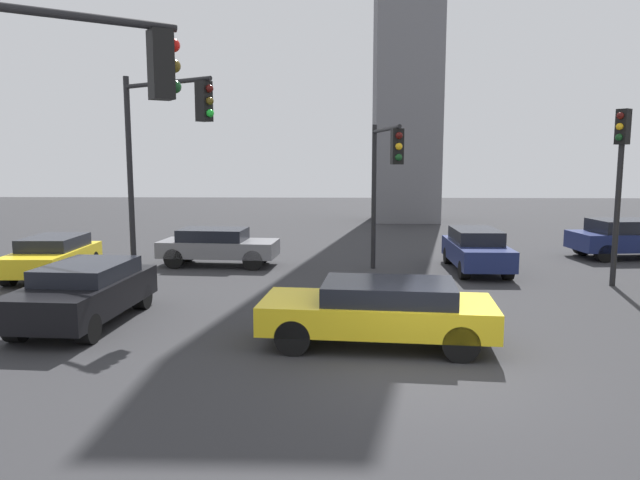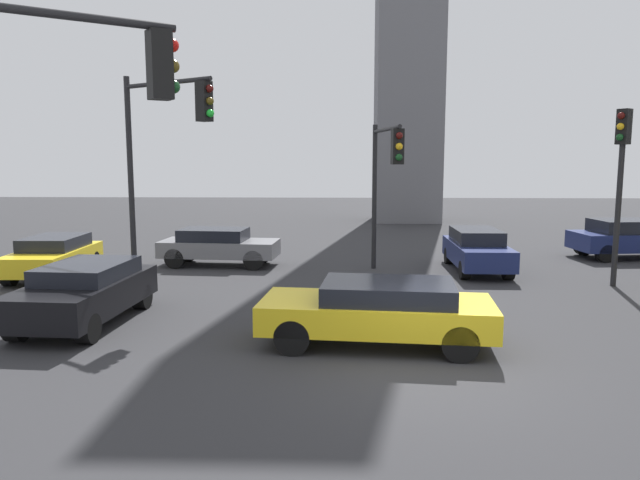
{
  "view_description": "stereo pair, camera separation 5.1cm",
  "coord_description": "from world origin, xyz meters",
  "px_view_note": "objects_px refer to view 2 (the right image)",
  "views": [
    {
      "loc": [
        -1.45,
        -10.0,
        3.74
      ],
      "look_at": [
        -1.86,
        4.62,
        1.72
      ],
      "focal_mm": 33.31,
      "sensor_mm": 36.0,
      "label": 1
    },
    {
      "loc": [
        -1.4,
        -10.0,
        3.74
      ],
      "look_at": [
        -1.86,
        4.62,
        1.72
      ],
      "focal_mm": 33.31,
      "sensor_mm": 36.0,
      "label": 2
    }
  ],
  "objects_px": {
    "traffic_light_0": "(38,124)",
    "car_1": "(85,291)",
    "traffic_light_2": "(385,167)",
    "car_5": "(218,246)",
    "car_4": "(379,310)",
    "car_2": "(630,238)",
    "traffic_light_4": "(163,140)",
    "car_6": "(54,255)",
    "traffic_light_1": "(621,164)",
    "car_0": "(477,249)"
  },
  "relations": [
    {
      "from": "traffic_light_0",
      "to": "car_1",
      "type": "distance_m",
      "value": 6.36
    },
    {
      "from": "traffic_light_4",
      "to": "car_0",
      "type": "xyz_separation_m",
      "value": [
        9.35,
        3.7,
        -3.49
      ]
    },
    {
      "from": "traffic_light_0",
      "to": "car_5",
      "type": "bearing_deg",
      "value": 56.33
    },
    {
      "from": "car_4",
      "to": "car_6",
      "type": "xyz_separation_m",
      "value": [
        -9.86,
        6.65,
        -0.03
      ]
    },
    {
      "from": "car_1",
      "to": "car_2",
      "type": "xyz_separation_m",
      "value": [
        16.74,
        9.43,
        0.03
      ]
    },
    {
      "from": "car_4",
      "to": "traffic_light_1",
      "type": "bearing_deg",
      "value": -135.93
    },
    {
      "from": "traffic_light_1",
      "to": "traffic_light_0",
      "type": "bearing_deg",
      "value": -1.29
    },
    {
      "from": "car_6",
      "to": "traffic_light_1",
      "type": "bearing_deg",
      "value": 85.33
    },
    {
      "from": "traffic_light_0",
      "to": "car_4",
      "type": "height_order",
      "value": "traffic_light_0"
    },
    {
      "from": "car_5",
      "to": "traffic_light_4",
      "type": "bearing_deg",
      "value": -91.83
    },
    {
      "from": "traffic_light_2",
      "to": "car_6",
      "type": "height_order",
      "value": "traffic_light_2"
    },
    {
      "from": "traffic_light_1",
      "to": "traffic_light_2",
      "type": "bearing_deg",
      "value": -48.06
    },
    {
      "from": "traffic_light_2",
      "to": "car_6",
      "type": "relative_size",
      "value": 1.23
    },
    {
      "from": "car_1",
      "to": "car_5",
      "type": "height_order",
      "value": "car_1"
    },
    {
      "from": "traffic_light_2",
      "to": "car_0",
      "type": "bearing_deg",
      "value": 102.78
    },
    {
      "from": "traffic_light_1",
      "to": "traffic_light_4",
      "type": "xyz_separation_m",
      "value": [
        -12.83,
        -1.43,
        0.64
      ]
    },
    {
      "from": "traffic_light_2",
      "to": "traffic_light_4",
      "type": "xyz_separation_m",
      "value": [
        -6.17,
        -2.47,
        0.75
      ]
    },
    {
      "from": "car_0",
      "to": "car_2",
      "type": "xyz_separation_m",
      "value": [
        6.36,
        2.77,
        0.04
      ]
    },
    {
      "from": "car_0",
      "to": "car_2",
      "type": "height_order",
      "value": "car_2"
    },
    {
      "from": "car_0",
      "to": "traffic_light_1",
      "type": "bearing_deg",
      "value": 57.4
    },
    {
      "from": "traffic_light_4",
      "to": "car_1",
      "type": "xyz_separation_m",
      "value": [
        -1.03,
        -2.96,
        -3.48
      ]
    },
    {
      "from": "car_4",
      "to": "traffic_light_0",
      "type": "bearing_deg",
      "value": 42.27
    },
    {
      "from": "car_0",
      "to": "car_1",
      "type": "relative_size",
      "value": 0.96
    },
    {
      "from": "traffic_light_2",
      "to": "car_5",
      "type": "bearing_deg",
      "value": -117.28
    },
    {
      "from": "car_6",
      "to": "traffic_light_4",
      "type": "bearing_deg",
      "value": 60.26
    },
    {
      "from": "traffic_light_0",
      "to": "traffic_light_4",
      "type": "distance_m",
      "value": 8.05
    },
    {
      "from": "traffic_light_0",
      "to": "traffic_light_2",
      "type": "height_order",
      "value": "traffic_light_0"
    },
    {
      "from": "car_2",
      "to": "car_4",
      "type": "xyz_separation_m",
      "value": [
        -10.15,
        -10.84,
        -0.05
      ]
    },
    {
      "from": "car_4",
      "to": "car_2",
      "type": "bearing_deg",
      "value": -127.62
    },
    {
      "from": "car_2",
      "to": "traffic_light_2",
      "type": "bearing_deg",
      "value": -163.13
    },
    {
      "from": "car_6",
      "to": "traffic_light_2",
      "type": "bearing_deg",
      "value": 89.23
    },
    {
      "from": "traffic_light_2",
      "to": "car_0",
      "type": "relative_size",
      "value": 1.19
    },
    {
      "from": "traffic_light_1",
      "to": "car_5",
      "type": "height_order",
      "value": "traffic_light_1"
    },
    {
      "from": "traffic_light_0",
      "to": "car_1",
      "type": "height_order",
      "value": "traffic_light_0"
    },
    {
      "from": "traffic_light_4",
      "to": "car_6",
      "type": "xyz_separation_m",
      "value": [
        -4.31,
        2.28,
        -3.53
      ]
    },
    {
      "from": "car_6",
      "to": "car_0",
      "type": "bearing_deg",
      "value": 94.12
    },
    {
      "from": "car_4",
      "to": "car_5",
      "type": "relative_size",
      "value": 1.15
    },
    {
      "from": "traffic_light_4",
      "to": "car_2",
      "type": "height_order",
      "value": "traffic_light_4"
    },
    {
      "from": "car_1",
      "to": "car_2",
      "type": "height_order",
      "value": "car_2"
    },
    {
      "from": "car_2",
      "to": "car_5",
      "type": "xyz_separation_m",
      "value": [
        -15.2,
        -2.05,
        -0.06
      ]
    },
    {
      "from": "car_1",
      "to": "car_6",
      "type": "distance_m",
      "value": 6.18
    },
    {
      "from": "car_2",
      "to": "car_6",
      "type": "xyz_separation_m",
      "value": [
        -20.02,
        -4.19,
        -0.08
      ]
    },
    {
      "from": "traffic_light_4",
      "to": "car_6",
      "type": "bearing_deg",
      "value": -175.73
    },
    {
      "from": "car_2",
      "to": "traffic_light_1",
      "type": "bearing_deg",
      "value": -125.56
    },
    {
      "from": "traffic_light_2",
      "to": "car_5",
      "type": "relative_size",
      "value": 1.16
    },
    {
      "from": "traffic_light_4",
      "to": "traffic_light_0",
      "type": "bearing_deg",
      "value": -52.95
    },
    {
      "from": "traffic_light_2",
      "to": "car_5",
      "type": "xyz_separation_m",
      "value": [
        -5.65,
        1.94,
        -2.76
      ]
    },
    {
      "from": "traffic_light_1",
      "to": "traffic_light_4",
      "type": "bearing_deg",
      "value": -32.8
    },
    {
      "from": "traffic_light_1",
      "to": "traffic_light_4",
      "type": "relative_size",
      "value": 0.86
    },
    {
      "from": "traffic_light_2",
      "to": "car_1",
      "type": "bearing_deg",
      "value": -61.25
    }
  ]
}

